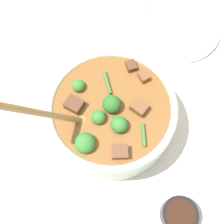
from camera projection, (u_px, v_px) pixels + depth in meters
ground_plane at (112, 122)px, 0.67m from camera, size 4.00×4.00×0.00m
stew_bowl at (112, 113)px, 0.62m from camera, size 0.32×0.28×0.29m
condiment_bowl at (179, 215)px, 0.57m from camera, size 0.07×0.07×0.04m
empty_plate at (177, 26)px, 0.77m from camera, size 0.24×0.24×0.02m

